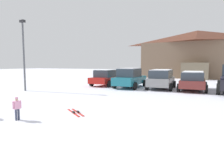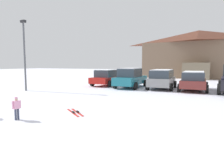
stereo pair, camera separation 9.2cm
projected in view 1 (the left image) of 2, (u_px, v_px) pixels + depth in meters
The scene contains 8 objects.
ski_lodge at pixel (197, 54), 32.40m from camera, with size 17.22×10.00×7.59m.
parked_red_sedan at pixel (106, 77), 20.37m from camera, with size 2.24×4.50×1.62m.
parked_teal_hatchback at pixel (130, 78), 18.54m from camera, with size 2.22×4.71×1.81m.
parked_grey_wagon at pixel (161, 78), 17.54m from camera, with size 2.35×4.39×1.70m.
parked_maroon_van at pixel (193, 80), 16.44m from camera, with size 2.32×4.45×1.58m.
skier_child_in_pink_snowsuit at pixel (17, 107), 7.67m from camera, with size 0.19×0.32×0.89m.
pair_of_skis at pixel (76, 112), 8.86m from camera, with size 1.45×1.15×0.08m.
lamp_post at pixel (24, 52), 16.02m from camera, with size 0.44×0.24×5.65m.
Camera 1 is at (6.38, -1.74, 2.15)m, focal length 32.00 mm.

